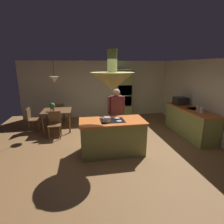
# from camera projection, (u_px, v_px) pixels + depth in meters

# --- Properties ---
(ground) EXTENTS (8.16, 8.16, 0.00)m
(ground) POSITION_uv_depth(u_px,v_px,m) (111.00, 149.00, 5.02)
(ground) COLOR olive
(wall_back) EXTENTS (6.80, 0.10, 2.55)m
(wall_back) POSITION_uv_depth(u_px,v_px,m) (98.00, 89.00, 7.97)
(wall_back) COLOR beige
(wall_back) RESTS_ON ground
(wall_right) EXTENTS (0.10, 7.20, 2.55)m
(wall_right) POSITION_uv_depth(u_px,v_px,m) (207.00, 99.00, 5.62)
(wall_right) COLOR beige
(wall_right) RESTS_ON ground
(kitchen_island) EXTENTS (1.75, 0.87, 0.95)m
(kitchen_island) POSITION_uv_depth(u_px,v_px,m) (112.00, 136.00, 4.71)
(kitchen_island) COLOR #8C934C
(kitchen_island) RESTS_ON ground
(counter_run_right) EXTENTS (0.73, 2.22, 0.93)m
(counter_run_right) POSITION_uv_depth(u_px,v_px,m) (189.00, 121.00, 5.95)
(counter_run_right) COLOR #8C934C
(counter_run_right) RESTS_ON ground
(oven_tower) EXTENTS (0.66, 0.62, 2.18)m
(oven_tower) POSITION_uv_depth(u_px,v_px,m) (124.00, 94.00, 7.82)
(oven_tower) COLOR #8C934C
(oven_tower) RESTS_ON ground
(dining_table) EXTENTS (1.03, 0.94, 0.76)m
(dining_table) POSITION_uv_depth(u_px,v_px,m) (57.00, 113.00, 6.37)
(dining_table) COLOR brown
(dining_table) RESTS_ON ground
(person_at_island) EXTENTS (0.53, 0.22, 1.68)m
(person_at_island) POSITION_uv_depth(u_px,v_px,m) (116.00, 112.00, 5.29)
(person_at_island) COLOR tan
(person_at_island) RESTS_ON ground
(range_hood) EXTENTS (1.10, 1.10, 1.00)m
(range_hood) POSITION_uv_depth(u_px,v_px,m) (112.00, 80.00, 4.31)
(range_hood) COLOR #8C934C
(pendant_light_over_table) EXTENTS (0.32, 0.32, 0.82)m
(pendant_light_over_table) POSITION_uv_depth(u_px,v_px,m) (54.00, 80.00, 6.06)
(pendant_light_over_table) COLOR beige
(chair_facing_island) EXTENTS (0.40, 0.40, 0.87)m
(chair_facing_island) POSITION_uv_depth(u_px,v_px,m) (55.00, 123.00, 5.76)
(chair_facing_island) COLOR brown
(chair_facing_island) RESTS_ON ground
(chair_by_back_wall) EXTENTS (0.40, 0.40, 0.87)m
(chair_by_back_wall) POSITION_uv_depth(u_px,v_px,m) (60.00, 112.00, 7.07)
(chair_by_back_wall) COLOR brown
(chair_by_back_wall) RESTS_ON ground
(chair_at_corner) EXTENTS (0.40, 0.40, 0.87)m
(chair_at_corner) POSITION_uv_depth(u_px,v_px,m) (32.00, 118.00, 6.26)
(chair_at_corner) COLOR brown
(chair_at_corner) RESTS_ON ground
(potted_plant_on_table) EXTENTS (0.20, 0.20, 0.30)m
(potted_plant_on_table) POSITION_uv_depth(u_px,v_px,m) (52.00, 106.00, 6.19)
(potted_plant_on_table) COLOR #99382D
(potted_plant_on_table) RESTS_ON dining_table
(cup_on_table) EXTENTS (0.07, 0.07, 0.09)m
(cup_on_table) POSITION_uv_depth(u_px,v_px,m) (51.00, 111.00, 6.09)
(cup_on_table) COLOR white
(cup_on_table) RESTS_ON dining_table
(canister_flour) EXTENTS (0.14, 0.14, 0.18)m
(canister_flour) POSITION_uv_depth(u_px,v_px,m) (202.00, 110.00, 5.29)
(canister_flour) COLOR silver
(canister_flour) RESTS_ON counter_run_right
(canister_sugar) EXTENTS (0.10, 0.10, 0.20)m
(canister_sugar) POSITION_uv_depth(u_px,v_px,m) (198.00, 108.00, 5.45)
(canister_sugar) COLOR #E0B78C
(canister_sugar) RESTS_ON counter_run_right
(microwave_on_counter) EXTENTS (0.46, 0.36, 0.28)m
(microwave_on_counter) POSITION_uv_depth(u_px,v_px,m) (180.00, 101.00, 6.41)
(microwave_on_counter) COLOR #232326
(microwave_on_counter) RESTS_ON counter_run_right
(cooking_pot_on_cooktop) EXTENTS (0.18, 0.18, 0.12)m
(cooking_pot_on_cooktop) POSITION_uv_depth(u_px,v_px,m) (107.00, 119.00, 4.42)
(cooking_pot_on_cooktop) COLOR #B2B2B7
(cooking_pot_on_cooktop) RESTS_ON kitchen_island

